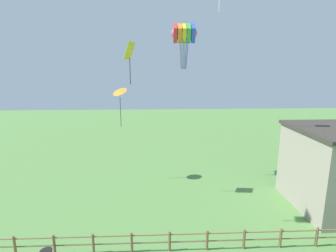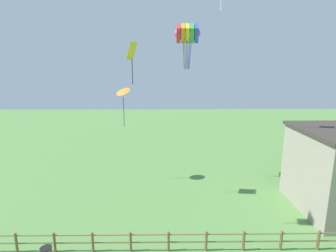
{
  "view_description": "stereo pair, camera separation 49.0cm",
  "coord_description": "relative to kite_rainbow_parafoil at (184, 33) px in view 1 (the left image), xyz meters",
  "views": [
    {
      "loc": [
        -0.67,
        -4.77,
        9.81
      ],
      "look_at": [
        0.0,
        9.87,
        6.62
      ],
      "focal_mm": 28.0,
      "sensor_mm": 36.0,
      "label": 1
    },
    {
      "loc": [
        -0.18,
        -4.78,
        9.81
      ],
      "look_at": [
        0.0,
        9.87,
        6.62
      ],
      "focal_mm": 28.0,
      "sensor_mm": 36.0,
      "label": 2
    }
  ],
  "objects": [
    {
      "name": "wooden_fence",
      "position": [
        -1.66,
        -9.68,
        -11.98
      ],
      "size": [
        20.85,
        0.14,
        1.18
      ],
      "color": "brown",
      "rests_on": "ground_plane"
    },
    {
      "name": "kite_rainbow_parafoil",
      "position": [
        0.0,
        0.0,
        0.0
      ],
      "size": [
        2.19,
        1.67,
        3.66
      ],
      "color": "#E54C8C"
    },
    {
      "name": "kite_yellow_diamond",
      "position": [
        -4.16,
        -3.2,
        -1.81
      ],
      "size": [
        0.82,
        1.03,
        2.93
      ],
      "color": "yellow"
    },
    {
      "name": "kite_orange_delta",
      "position": [
        -5.36,
        -0.13,
        -4.74
      ],
      "size": [
        1.65,
        1.62,
        3.35
      ],
      "color": "orange"
    }
  ]
}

